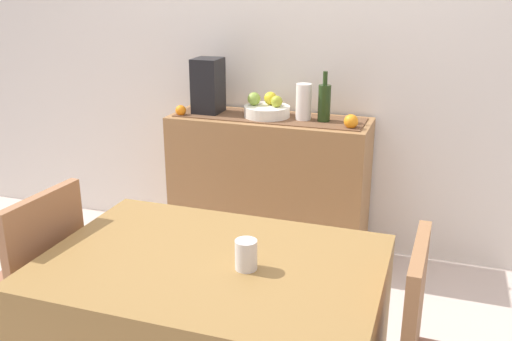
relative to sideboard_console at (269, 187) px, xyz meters
name	(u,v)px	position (x,y,z in m)	size (l,w,h in m)	color
ground_plane	(241,339)	(0.15, -0.92, -0.45)	(6.40, 6.40, 0.02)	beige
room_wall_rear	(306,34)	(0.15, 0.26, 0.91)	(6.40, 0.06, 2.70)	silver
sideboard_console	(269,187)	(0.00, 0.00, 0.00)	(1.20, 0.42, 0.88)	#996C41
table_runner	(269,117)	(0.00, 0.00, 0.44)	(1.12, 0.32, 0.01)	brown
fruit_bowl	(267,111)	(-0.02, 0.00, 0.48)	(0.27, 0.27, 0.06)	white
apple_rear	(277,101)	(0.05, -0.01, 0.54)	(0.07, 0.07, 0.07)	#9AA52C
apple_center	(270,98)	(-0.01, 0.04, 0.55)	(0.08, 0.08, 0.08)	gold
apple_right	(254,99)	(-0.10, 0.00, 0.55)	(0.08, 0.08, 0.08)	#83A33C
wine_bottle	(324,103)	(0.33, 0.00, 0.55)	(0.07, 0.07, 0.29)	#233916
coffee_maker	(208,86)	(-0.39, 0.00, 0.61)	(0.16, 0.18, 0.33)	black
ceramic_vase	(304,102)	(0.21, 0.00, 0.55)	(0.09, 0.09, 0.21)	silver
orange_loose_near_bowl	(351,121)	(0.50, -0.10, 0.48)	(0.08, 0.08, 0.08)	orange
orange_loose_mid	(181,110)	(-0.52, -0.12, 0.47)	(0.06, 0.06, 0.06)	orange
coffee_cup	(246,255)	(0.40, -1.53, 0.35)	(0.07, 0.07, 0.10)	silver
chair_near_window	(28,330)	(-0.59, -1.51, -0.17)	(0.43, 0.43, 0.90)	#965E43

